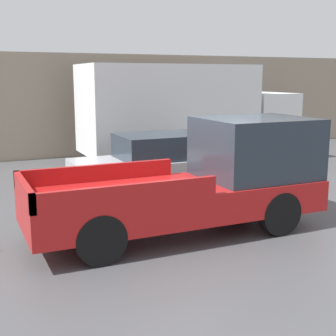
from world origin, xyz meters
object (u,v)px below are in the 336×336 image
at_px(pickup_truck, 206,179).
at_px(car, 164,161).
at_px(delivery_truck, 184,111).
at_px(newspaper_box, 231,135).

relative_size(pickup_truck, car, 1.19).
bearing_deg(delivery_truck, newspaper_box, 36.35).
distance_m(car, delivery_truck, 4.11).
xyz_separation_m(pickup_truck, newspaper_box, (6.27, 9.16, -0.47)).
bearing_deg(newspaper_box, car, -134.07).
height_order(car, newspaper_box, car).
xyz_separation_m(car, newspaper_box, (5.69, 5.87, -0.23)).
distance_m(pickup_truck, car, 3.35).
xyz_separation_m(car, delivery_truck, (2.20, 3.31, 1.03)).
xyz_separation_m(delivery_truck, newspaper_box, (3.48, 2.56, -1.27)).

